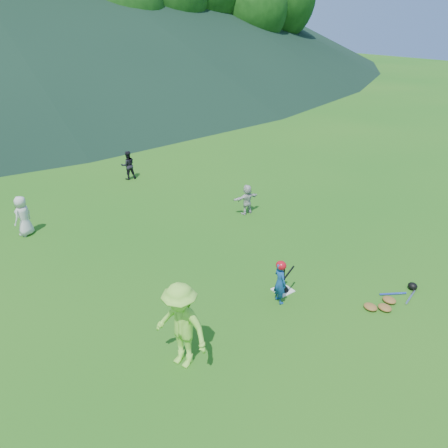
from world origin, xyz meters
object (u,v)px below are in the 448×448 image
batting_tee (283,286)px  fielder_a (23,216)px  adult_coach (181,326)px  equipment_pile (390,300)px  fielder_b (128,165)px  home_plate (283,290)px  batter_child (280,282)px  fielder_d (247,199)px

batting_tee → fielder_a: bearing=121.5°
adult_coach → batting_tee: bearing=81.8°
batting_tee → equipment_pile: bearing=-47.8°
adult_coach → fielder_b: bearing=140.8°
adult_coach → fielder_a: adult_coach is taller
fielder_a → fielder_b: (4.86, 2.78, -0.04)m
fielder_a → fielder_b: fielder_a is taller
home_plate → fielder_a: size_ratio=0.35×
fielder_b → batting_tee: fielder_b is taller
fielder_b → equipment_pile: bearing=106.8°
home_plate → fielder_a: 8.37m
batter_child → equipment_pile: size_ratio=0.61×
fielder_a → fielder_b: bearing=177.9°
batter_child → equipment_pile: batter_child is taller
fielder_b → batting_tee: bearing=98.0°
fielder_a → fielder_d: fielder_a is taller
home_plate → batter_child: (-0.40, -0.28, 0.54)m
home_plate → batter_child: bearing=-145.3°
fielder_a → batting_tee: 8.36m
fielder_b → batting_tee: size_ratio=1.78×
home_plate → fielder_d: fielder_d is taller
fielder_d → batting_tee: 4.78m
fielder_d → fielder_a: bearing=-20.1°
fielder_a → fielder_d: 7.24m
adult_coach → fielder_b: 11.23m
home_plate → fielder_b: size_ratio=0.37×
fielder_a → home_plate: bearing=89.7°
fielder_b → adult_coach: bearing=80.7°
batting_tee → equipment_pile: size_ratio=0.38×
home_plate → equipment_pile: 2.58m
fielder_a → fielder_b: size_ratio=1.07×
adult_coach → equipment_pile: size_ratio=1.03×
fielder_a → equipment_pile: fielder_a is taller
home_plate → batter_child: batter_child is taller
fielder_a → fielder_b: 5.60m
adult_coach → fielder_d: size_ratio=1.75×
adult_coach → fielder_a: size_ratio=1.44×
home_plate → fielder_d: bearing=61.8°
fielder_d → home_plate: bearing=65.4°
adult_coach → batting_tee: adult_coach is taller
home_plate → adult_coach: (-3.37, -0.65, 0.92)m
batter_child → fielder_b: 10.21m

